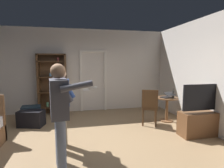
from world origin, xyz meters
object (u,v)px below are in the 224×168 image
object	(u,v)px
bookshelf	(52,82)
tv_flatscreen	(202,120)
side_table	(167,105)
suitcase_dark	(31,118)
person_striped_shirt	(62,103)
laptop	(167,96)
person_blue_shirt	(60,109)
suitcase_small	(31,114)
wooden_chair	(150,106)
bottle_on_table	(173,94)

from	to	relation	value
bookshelf	tv_flatscreen	xyz separation A→B (m)	(3.60, -2.58, -0.70)
side_table	suitcase_dark	size ratio (longest dim) A/B	1.10
person_striped_shirt	suitcase_dark	world-z (taller)	person_striped_shirt
laptop	person_striped_shirt	distance (m)	3.04
person_blue_shirt	suitcase_small	xyz separation A→B (m)	(-1.00, 2.51, -0.75)
bookshelf	side_table	distance (m)	3.68
tv_flatscreen	person_blue_shirt	world-z (taller)	person_blue_shirt
wooden_chair	suitcase_dark	distance (m)	3.21
person_blue_shirt	tv_flatscreen	bearing A→B (deg)	11.96
bottle_on_table	wooden_chair	world-z (taller)	wooden_chair
bookshelf	person_striped_shirt	distance (m)	2.62
side_table	suitcase_small	world-z (taller)	side_table
laptop	tv_flatscreen	bearing A→B (deg)	-74.33
side_table	bottle_on_table	bearing A→B (deg)	-29.74
side_table	wooden_chair	size ratio (longest dim) A/B	0.71
wooden_chair	suitcase_dark	bearing A→B (deg)	169.25
person_blue_shirt	person_striped_shirt	world-z (taller)	person_blue_shirt
tv_flatscreen	side_table	size ratio (longest dim) A/B	1.74
wooden_chair	suitcase_dark	xyz separation A→B (m)	(-3.13, 0.59, -0.33)
laptop	suitcase_dark	size ratio (longest dim) A/B	0.66
wooden_chair	suitcase_small	size ratio (longest dim) A/B	1.98
bookshelf	person_striped_shirt	bearing A→B (deg)	-80.00
laptop	suitcase_small	size ratio (longest dim) A/B	0.84
bottle_on_table	suitcase_small	xyz separation A→B (m)	(-3.98, 0.82, -0.58)
bookshelf	suitcase_small	distance (m)	1.23
person_striped_shirt	suitcase_small	world-z (taller)	person_striped_shirt
bottle_on_table	bookshelf	bearing A→B (deg)	155.74
bottle_on_table	person_striped_shirt	world-z (taller)	person_striped_shirt
laptop	bookshelf	bearing A→B (deg)	155.31
bookshelf	side_table	world-z (taller)	bookshelf
laptop	wooden_chair	bearing A→B (deg)	-164.33
bookshelf	bottle_on_table	size ratio (longest dim) A/B	7.52
tv_flatscreen	person_striped_shirt	world-z (taller)	person_striped_shirt
bookshelf	laptop	size ratio (longest dim) A/B	4.73
laptop	person_blue_shirt	bearing A→B (deg)	-148.67
person_blue_shirt	suitcase_dark	distance (m)	2.46
bottle_on_table	person_blue_shirt	bearing A→B (deg)	-150.58
bookshelf	laptop	xyz separation A→B (m)	(3.30, -1.52, -0.31)
suitcase_small	tv_flatscreen	bearing A→B (deg)	-30.37
bottle_on_table	suitcase_dark	bearing A→B (deg)	173.29
side_table	wooden_chair	bearing A→B (deg)	-161.35
side_table	bottle_on_table	xyz separation A→B (m)	(0.14, -0.08, 0.34)
side_table	suitcase_small	bearing A→B (deg)	169.07
laptop	person_blue_shirt	size ratio (longest dim) A/B	0.25
tv_flatscreen	person_striped_shirt	size ratio (longest dim) A/B	0.76
wooden_chair	person_striped_shirt	world-z (taller)	person_striped_shirt
tv_flatscreen	suitcase_small	distance (m)	4.52
person_striped_shirt	suitcase_dark	xyz separation A→B (m)	(-0.91, 1.48, -0.72)
bookshelf	suitcase_dark	xyz separation A→B (m)	(-0.46, -1.10, -0.85)
person_blue_shirt	suitcase_small	size ratio (longest dim) A/B	3.38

